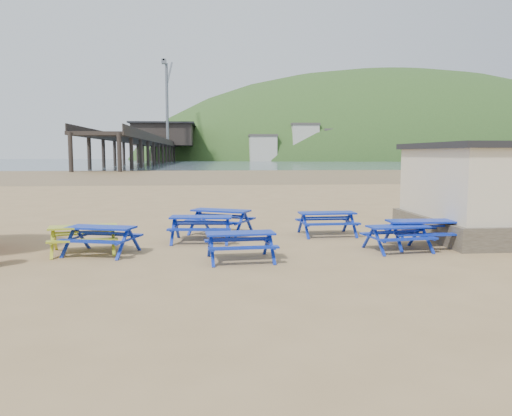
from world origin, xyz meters
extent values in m
plane|color=tan|center=(0.00, 0.00, 0.00)|extent=(400.00, 400.00, 0.00)
plane|color=olive|center=(0.00, 55.00, 0.00)|extent=(400.00, 400.00, 0.00)
plane|color=#4A5D6A|center=(0.00, 170.00, 0.01)|extent=(400.00, 400.00, 0.00)
cube|color=#0014B6|center=(-0.50, 0.95, 0.79)|extent=(2.01, 0.93, 0.05)
cube|color=#0014B6|center=(-0.44, 1.60, 0.49)|extent=(1.96, 0.44, 0.05)
cube|color=#0014B6|center=(-0.56, 0.30, 0.49)|extent=(1.96, 0.44, 0.05)
cube|color=#0014B6|center=(0.16, 2.49, 0.81)|extent=(2.15, 1.58, 0.06)
cube|color=#0014B6|center=(0.45, 3.09, 0.50)|extent=(1.93, 1.13, 0.06)
cube|color=#0014B6|center=(-0.14, 1.89, 0.50)|extent=(1.93, 1.13, 0.06)
cube|color=#0014B6|center=(3.77, 1.81, 0.77)|extent=(1.93, 0.82, 0.05)
cube|color=#0014B6|center=(3.75, 2.44, 0.48)|extent=(1.91, 0.34, 0.05)
cube|color=#0014B6|center=(3.80, 1.17, 0.48)|extent=(1.91, 0.34, 0.05)
cube|color=#0014B6|center=(-3.23, -0.81, 0.75)|extent=(1.98, 1.21, 0.05)
cube|color=#0014B6|center=(-3.06, -0.21, 0.46)|extent=(1.85, 0.77, 0.05)
cube|color=#0014B6|center=(-3.41, -1.40, 0.46)|extent=(1.85, 0.77, 0.05)
cube|color=#0014B6|center=(0.57, -2.00, 0.72)|extent=(1.84, 0.85, 0.05)
cube|color=#0014B6|center=(0.52, -1.41, 0.45)|extent=(1.80, 0.40, 0.05)
cube|color=#0014B6|center=(0.62, -2.59, 0.45)|extent=(1.80, 0.40, 0.05)
cube|color=#0014B6|center=(5.17, -1.09, 0.70)|extent=(1.81, 0.91, 0.05)
cube|color=#0014B6|center=(5.09, -0.52, 0.43)|extent=(1.75, 0.48, 0.05)
cube|color=#0014B6|center=(5.25, -1.66, 0.43)|extent=(1.75, 0.48, 0.05)
cube|color=#A6BA23|center=(-3.77, -0.59, 0.75)|extent=(1.94, 1.07, 0.05)
cube|color=#A6BA23|center=(-3.89, 0.01, 0.46)|extent=(1.85, 0.62, 0.05)
cube|color=#A6BA23|center=(-3.64, -1.19, 0.46)|extent=(1.85, 0.62, 0.05)
cube|color=black|center=(-18.00, 175.00, 6.00)|extent=(9.00, 220.00, 0.60)
cube|color=black|center=(-18.00, 186.00, 10.00)|extent=(22.00, 30.00, 8.00)
cube|color=black|center=(-18.00, 186.00, 14.30)|extent=(24.00, 32.00, 0.60)
cylinder|color=slate|center=(-15.00, 164.00, 20.00)|extent=(1.00, 1.00, 28.00)
cube|color=slate|center=(-15.00, 178.00, 33.00)|extent=(0.60, 25.63, 12.38)
ellipsoid|color=#2D4C1E|center=(90.00, 230.00, -10.00)|extent=(264.00, 144.00, 108.00)
cube|color=#0014B6|center=(6.05, -0.59, 0.78)|extent=(1.93, 0.76, 0.05)
cube|color=#0014B6|center=(6.05, 0.05, 0.48)|extent=(1.93, 0.28, 0.05)
cube|color=#0014B6|center=(6.04, -1.23, 0.48)|extent=(1.93, 0.28, 0.05)
camera|label=1|loc=(-0.20, -14.83, 2.78)|focal=35.00mm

